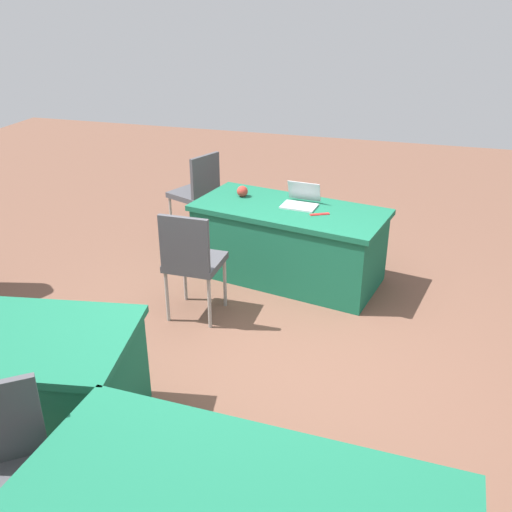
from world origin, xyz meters
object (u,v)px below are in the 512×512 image
at_px(chair_tucked_right, 198,189).
at_px(scissors_red, 320,214).
at_px(chair_tucked_left, 192,258).
at_px(laptop_silver, 301,201).
at_px(table_mid_left, 18,383).
at_px(chair_near_front, 2,471).
at_px(table_foreground, 289,243).
at_px(yarn_ball, 242,191).

xyz_separation_m(chair_tucked_right, scissors_red, (-1.53, 0.88, 0.19)).
relative_size(chair_tucked_left, laptop_silver, 2.83).
bearing_deg(scissors_red, laptop_silver, -68.92).
relative_size(table_mid_left, chair_tucked_right, 1.69).
relative_size(table_mid_left, chair_near_front, 1.67).
height_order(table_mid_left, chair_near_front, chair_near_front).
bearing_deg(chair_tucked_left, scissors_red, 44.06).
distance_m(table_foreground, laptop_silver, 0.42).
bearing_deg(laptop_silver, table_foreground, 50.12).
xyz_separation_m(table_mid_left, chair_tucked_left, (-0.52, -1.59, 0.20)).
bearing_deg(scissors_red, table_mid_left, 31.66).
bearing_deg(table_mid_left, scissors_red, -120.22).
distance_m(chair_near_front, chair_tucked_left, 2.37).
height_order(table_mid_left, yarn_ball, yarn_ball).
distance_m(table_foreground, chair_tucked_right, 1.46).
bearing_deg(chair_near_front, chair_tucked_right, -118.98).
xyz_separation_m(chair_tucked_right, yarn_ball, (-0.72, 0.60, 0.24)).
bearing_deg(table_mid_left, laptop_silver, -114.65).
bearing_deg(laptop_silver, chair_tucked_left, 62.40).
relative_size(table_mid_left, scissors_red, 8.87).
height_order(table_foreground, scissors_red, scissors_red).
bearing_deg(chair_near_front, yarn_ball, -129.07).
bearing_deg(chair_tucked_left, table_foreground, 58.53).
bearing_deg(table_foreground, chair_tucked_left, 58.08).
height_order(chair_near_front, scissors_red, chair_near_front).
bearing_deg(yarn_ball, laptop_silver, 171.80).
bearing_deg(chair_tucked_left, chair_near_front, -89.27).
height_order(table_mid_left, chair_tucked_left, chair_tucked_left).
relative_size(chair_near_front, chair_tucked_right, 1.01).
xyz_separation_m(table_foreground, chair_tucked_left, (0.60, 0.96, 0.20)).
bearing_deg(table_mid_left, chair_tucked_left, -108.25).
bearing_deg(scissors_red, chair_near_front, 46.46).
relative_size(table_foreground, scissors_red, 10.62).
distance_m(table_mid_left, laptop_silver, 2.93).
relative_size(table_foreground, chair_tucked_right, 2.02).
bearing_deg(chair_tucked_right, chair_tucked_left, -136.87).
bearing_deg(table_foreground, chair_near_front, 80.00).
height_order(chair_near_front, yarn_ball, chair_near_front).
xyz_separation_m(chair_tucked_left, yarn_ball, (-0.09, -1.13, 0.21)).
relative_size(table_foreground, yarn_ball, 17.73).
xyz_separation_m(table_mid_left, yarn_ball, (-0.61, -2.72, 0.41)).
height_order(table_mid_left, scissors_red, scissors_red).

